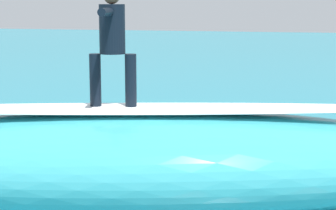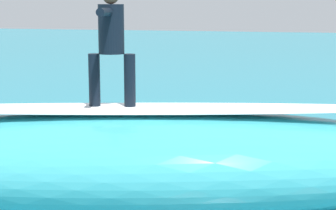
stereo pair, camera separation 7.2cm
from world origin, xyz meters
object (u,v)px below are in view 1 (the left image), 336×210
surfer_riding (112,38)px  surfboard_paddling (204,143)px  surfboard_riding (113,109)px  surfer_paddling (210,136)px

surfer_riding → surfboard_paddling: surfer_riding is taller
surfboard_riding → surfboard_paddling: size_ratio=0.86×
surfboard_riding → surfer_riding: size_ratio=1.22×
surfer_riding → surfer_paddling: size_ratio=1.05×
surfboard_paddling → surfer_riding: bearing=59.2°
surfer_riding → surfboard_paddling: (-0.32, -4.52, -2.56)m
surfer_riding → surfboard_paddling: size_ratio=0.71×
surfer_riding → surfer_paddling: (-0.44, -4.58, -2.39)m
surfboard_riding → surfer_paddling: surfboard_riding is taller
surfboard_riding → surfer_paddling: 4.80m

